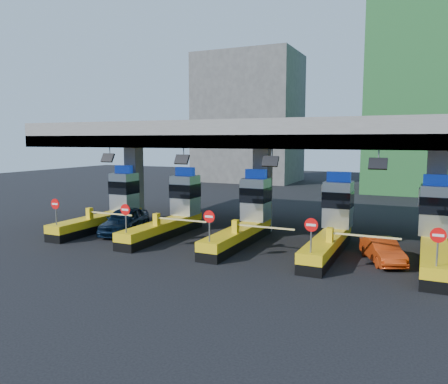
% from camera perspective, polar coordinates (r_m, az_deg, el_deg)
% --- Properties ---
extents(ground, '(120.00, 120.00, 0.00)m').
position_cam_1_polar(ground, '(25.79, 2.72, -6.51)').
color(ground, black).
rests_on(ground, ground).
extents(toll_canopy, '(28.00, 12.09, 7.00)m').
position_cam_1_polar(toll_canopy, '(27.78, 5.03, 7.18)').
color(toll_canopy, slate).
rests_on(toll_canopy, ground).
extents(toll_lane_far_left, '(4.43, 8.00, 4.16)m').
position_cam_1_polar(toll_lane_far_left, '(30.84, -14.57, -1.88)').
color(toll_lane_far_left, black).
rests_on(toll_lane_far_left, ground).
extents(toll_lane_left, '(4.43, 8.00, 4.16)m').
position_cam_1_polar(toll_lane_left, '(27.97, -6.60, -2.58)').
color(toll_lane_left, black).
rests_on(toll_lane_left, ground).
extents(toll_lane_center, '(4.43, 8.00, 4.16)m').
position_cam_1_polar(toll_lane_center, '(25.76, 2.97, -3.36)').
color(toll_lane_center, black).
rests_on(toll_lane_center, ground).
extents(toll_lane_right, '(4.43, 8.00, 4.16)m').
position_cam_1_polar(toll_lane_right, '(24.39, 13.98, -4.13)').
color(toll_lane_right, black).
rests_on(toll_lane_right, ground).
extents(toll_lane_far_right, '(4.43, 8.00, 4.16)m').
position_cam_1_polar(toll_lane_far_right, '(24.00, 25.82, -4.79)').
color(toll_lane_far_right, black).
rests_on(toll_lane_far_right, ground).
extents(bg_building_concrete, '(14.00, 10.00, 18.00)m').
position_cam_1_polar(bg_building_concrete, '(63.79, 3.23, 9.56)').
color(bg_building_concrete, '#4C4C49').
rests_on(bg_building_concrete, ground).
extents(van, '(3.07, 5.15, 1.64)m').
position_cam_1_polar(van, '(28.66, -12.84, -3.65)').
color(van, black).
rests_on(van, ground).
extents(red_car, '(2.58, 3.78, 1.18)m').
position_cam_1_polar(red_car, '(22.78, 20.00, -7.20)').
color(red_car, '#BE360E').
rests_on(red_car, ground).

